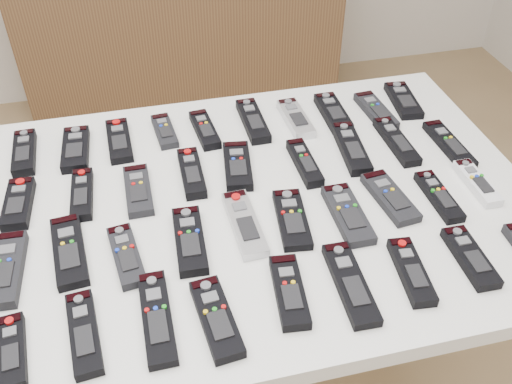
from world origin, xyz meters
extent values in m
cube|color=white|center=(0.09, 0.07, 0.76)|extent=(1.25, 0.88, 0.04)
cylinder|color=beige|center=(-0.47, 0.45, 0.37)|extent=(0.04, 0.04, 0.74)
cylinder|color=beige|center=(0.66, 0.45, 0.37)|extent=(0.04, 0.04, 0.74)
cube|color=#4E321F|center=(0.13, 1.78, 0.38)|extent=(1.55, 0.61, 0.76)
cube|color=black|center=(-0.42, 0.35, 0.79)|extent=(0.05, 0.17, 0.02)
cube|color=black|center=(-0.30, 0.34, 0.79)|extent=(0.07, 0.17, 0.02)
cube|color=black|center=(-0.19, 0.35, 0.79)|extent=(0.06, 0.17, 0.02)
cube|color=black|center=(-0.08, 0.37, 0.79)|extent=(0.06, 0.14, 0.02)
cube|color=black|center=(0.03, 0.35, 0.79)|extent=(0.06, 0.16, 0.02)
cube|color=black|center=(0.15, 0.36, 0.79)|extent=(0.05, 0.19, 0.02)
cube|color=#B7B7BC|center=(0.26, 0.34, 0.79)|extent=(0.06, 0.17, 0.02)
cube|color=black|center=(0.37, 0.35, 0.79)|extent=(0.06, 0.17, 0.02)
cube|color=black|center=(0.49, 0.33, 0.79)|extent=(0.06, 0.17, 0.02)
cube|color=black|center=(0.58, 0.36, 0.79)|extent=(0.08, 0.17, 0.02)
cube|color=black|center=(-0.42, 0.16, 0.79)|extent=(0.06, 0.16, 0.02)
cube|color=black|center=(-0.28, 0.16, 0.79)|extent=(0.05, 0.16, 0.02)
cube|color=black|center=(-0.16, 0.15, 0.79)|extent=(0.06, 0.16, 0.02)
cube|color=black|center=(-0.03, 0.18, 0.79)|extent=(0.05, 0.17, 0.02)
cube|color=black|center=(0.08, 0.18, 0.79)|extent=(0.08, 0.17, 0.02)
cube|color=black|center=(0.23, 0.16, 0.79)|extent=(0.04, 0.17, 0.02)
cube|color=black|center=(0.36, 0.19, 0.79)|extent=(0.07, 0.20, 0.02)
cube|color=black|center=(0.48, 0.19, 0.79)|extent=(0.05, 0.19, 0.02)
cube|color=black|center=(0.60, 0.15, 0.79)|extent=(0.05, 0.19, 0.02)
cube|color=black|center=(-0.43, -0.03, 0.79)|extent=(0.07, 0.19, 0.02)
cube|color=black|center=(-0.31, -0.01, 0.79)|extent=(0.08, 0.20, 0.02)
cube|color=black|center=(-0.20, -0.05, 0.79)|extent=(0.07, 0.17, 0.02)
cube|color=black|center=(-0.07, -0.03, 0.79)|extent=(0.07, 0.18, 0.02)
cube|color=#B7B7BC|center=(0.05, -0.01, 0.79)|extent=(0.06, 0.20, 0.02)
cube|color=black|center=(0.15, -0.02, 0.79)|extent=(0.08, 0.18, 0.02)
cube|color=black|center=(0.27, -0.04, 0.79)|extent=(0.06, 0.18, 0.02)
cube|color=black|center=(0.38, 0.00, 0.79)|extent=(0.08, 0.17, 0.02)
cube|color=black|center=(0.48, -0.03, 0.79)|extent=(0.04, 0.16, 0.02)
cube|color=silver|center=(0.59, 0.00, 0.79)|extent=(0.04, 0.15, 0.02)
cube|color=black|center=(-0.40, -0.22, 0.79)|extent=(0.06, 0.15, 0.02)
cube|color=black|center=(-0.28, -0.21, 0.79)|extent=(0.06, 0.18, 0.02)
cube|color=black|center=(-0.15, -0.21, 0.79)|extent=(0.05, 0.20, 0.02)
cube|color=black|center=(-0.05, -0.24, 0.79)|extent=(0.07, 0.18, 0.02)
cube|color=black|center=(0.09, -0.21, 0.79)|extent=(0.07, 0.17, 0.02)
cube|color=black|center=(0.21, -0.22, 0.79)|extent=(0.06, 0.20, 0.02)
cube|color=black|center=(0.33, -0.22, 0.79)|extent=(0.06, 0.17, 0.02)
cube|color=black|center=(0.46, -0.21, 0.79)|extent=(0.05, 0.16, 0.02)
camera|label=1|loc=(-0.13, -0.85, 1.62)|focal=40.00mm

